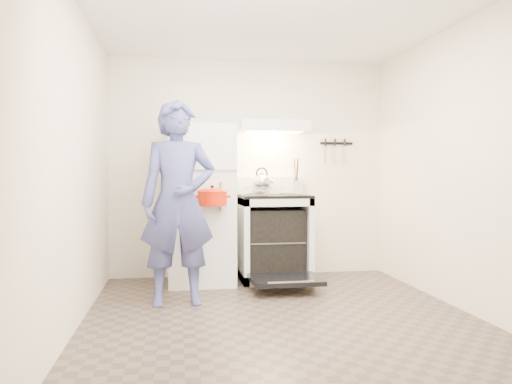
{
  "coord_description": "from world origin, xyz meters",
  "views": [
    {
      "loc": [
        -0.84,
        -3.97,
        1.18
      ],
      "look_at": [
        -0.05,
        1.0,
        1.0
      ],
      "focal_mm": 35.0,
      "sensor_mm": 36.0,
      "label": 1
    }
  ],
  "objects_px": {
    "refrigerator": "(201,205)",
    "person": "(178,203)",
    "tea_kettle": "(262,181)",
    "dutch_oven": "(212,199)",
    "stove_body": "(274,239)"
  },
  "relations": [
    {
      "from": "refrigerator",
      "to": "person",
      "type": "relative_size",
      "value": 0.92
    },
    {
      "from": "stove_body",
      "to": "tea_kettle",
      "type": "height_order",
      "value": "tea_kettle"
    },
    {
      "from": "tea_kettle",
      "to": "person",
      "type": "xyz_separation_m",
      "value": [
        -0.94,
        -1.03,
        -0.18
      ]
    },
    {
      "from": "tea_kettle",
      "to": "person",
      "type": "relative_size",
      "value": 0.17
    },
    {
      "from": "tea_kettle",
      "to": "person",
      "type": "distance_m",
      "value": 1.4
    },
    {
      "from": "refrigerator",
      "to": "person",
      "type": "xyz_separation_m",
      "value": [
        -0.25,
        -0.87,
        0.07
      ]
    },
    {
      "from": "refrigerator",
      "to": "person",
      "type": "height_order",
      "value": "person"
    },
    {
      "from": "stove_body",
      "to": "tea_kettle",
      "type": "distance_m",
      "value": 0.67
    },
    {
      "from": "tea_kettle",
      "to": "person",
      "type": "height_order",
      "value": "person"
    },
    {
      "from": "dutch_oven",
      "to": "refrigerator",
      "type": "bearing_deg",
      "value": 100.11
    },
    {
      "from": "person",
      "to": "dutch_oven",
      "type": "distance_m",
      "value": 0.51
    },
    {
      "from": "refrigerator",
      "to": "person",
      "type": "bearing_deg",
      "value": -106.03
    },
    {
      "from": "refrigerator",
      "to": "dutch_oven",
      "type": "height_order",
      "value": "refrigerator"
    },
    {
      "from": "refrigerator",
      "to": "tea_kettle",
      "type": "bearing_deg",
      "value": 12.64
    },
    {
      "from": "dutch_oven",
      "to": "person",
      "type": "bearing_deg",
      "value": -130.84
    }
  ]
}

